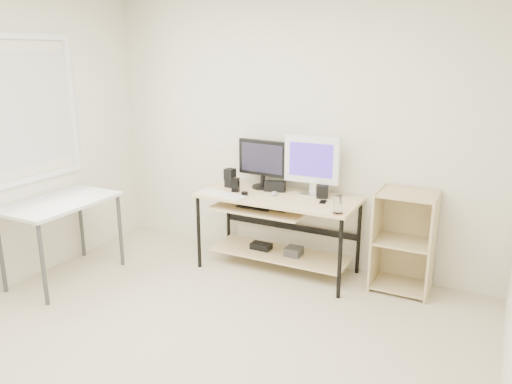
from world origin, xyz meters
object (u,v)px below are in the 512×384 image
object	(u,v)px
white_imac	(312,161)
audio_controller	(235,185)
side_table	(61,209)
shelf_unit	(405,240)
desk	(276,217)
black_monitor	(263,161)

from	to	relation	value
white_imac	audio_controller	size ratio (longest dim) A/B	3.94
side_table	shelf_unit	bearing A→B (deg)	23.33
desk	shelf_unit	xyz separation A→B (m)	(1.18, 0.16, -0.09)
black_monitor	white_imac	world-z (taller)	white_imac
black_monitor	desk	bearing A→B (deg)	-34.61
shelf_unit	audio_controller	bearing A→B (deg)	-171.62
shelf_unit	audio_controller	xyz separation A→B (m)	(-1.57, -0.23, 0.37)
side_table	black_monitor	bearing A→B (deg)	41.01
shelf_unit	white_imac	size ratio (longest dim) A/B	1.62
side_table	audio_controller	world-z (taller)	audio_controller
shelf_unit	white_imac	xyz separation A→B (m)	(-0.89, 0.00, 0.62)
side_table	black_monitor	size ratio (longest dim) A/B	1.92
desk	side_table	xyz separation A→B (m)	(-1.65, -1.06, 0.13)
black_monitor	shelf_unit	bearing A→B (deg)	3.28
shelf_unit	black_monitor	bearing A→B (deg)	179.14
shelf_unit	white_imac	bearing A→B (deg)	179.74
side_table	white_imac	world-z (taller)	white_imac
shelf_unit	side_table	bearing A→B (deg)	-156.67
side_table	audio_controller	distance (m)	1.61
side_table	audio_controller	size ratio (longest dim) A/B	7.07
side_table	white_imac	distance (m)	2.33
side_table	shelf_unit	size ratio (longest dim) A/B	1.11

